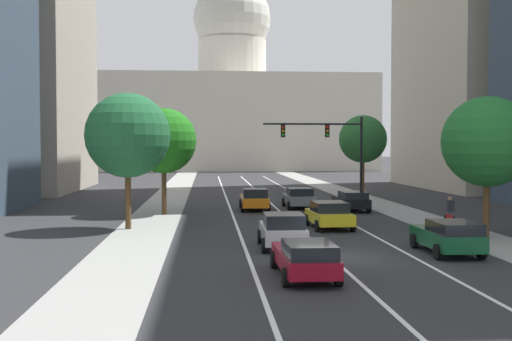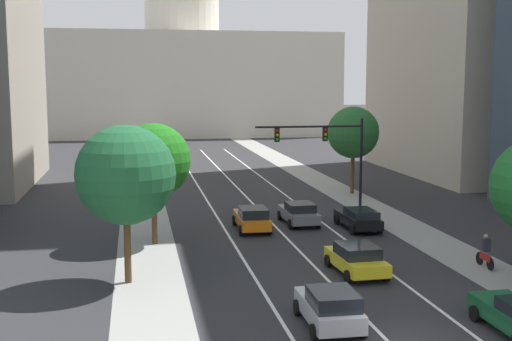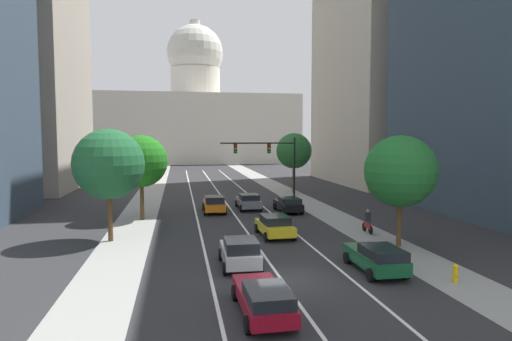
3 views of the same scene
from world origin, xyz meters
name	(u,v)px [view 1 (image 1 of 3)]	position (x,y,z in m)	size (l,w,h in m)	color
ground_plane	(256,190)	(0.00, 40.00, 0.00)	(400.00, 400.00, 0.00)	#2B2B2D
sidewalk_left	(172,194)	(-8.30, 35.00, 0.01)	(3.25, 130.00, 0.01)	gray
sidewalk_right	(347,193)	(8.30, 35.00, 0.01)	(3.25, 130.00, 0.01)	gray
lane_stripe_left	(228,203)	(-3.34, 25.00, 0.01)	(0.16, 90.00, 0.01)	white
lane_stripe_center	(270,203)	(0.00, 25.00, 0.01)	(0.16, 90.00, 0.01)	white
lane_stripe_right	(312,203)	(3.34, 25.00, 0.01)	(0.16, 90.00, 0.01)	white
capitol_building	(232,110)	(0.00, 101.59, 11.67)	(52.30, 28.24, 38.02)	beige
car_orange	(254,199)	(-1.67, 19.41, 0.79)	(2.09, 4.53, 1.55)	orange
car_crimson	(305,257)	(-1.67, -4.08, 0.71)	(1.98, 4.77, 1.34)	maroon
car_silver	(283,230)	(-1.67, 2.39, 0.82)	(2.09, 4.03, 1.58)	#B2B5BA
car_gray	(299,198)	(1.67, 20.63, 0.76)	(2.12, 4.37, 1.49)	slate
car_green	(448,236)	(5.01, 0.29, 0.78)	(2.03, 4.43, 1.45)	#14512D
car_yellow	(329,214)	(1.67, 9.04, 0.77)	(2.26, 4.28, 1.47)	yellow
car_black	(351,200)	(5.01, 18.42, 0.74)	(2.04, 4.51, 1.38)	black
traffic_signal_mast	(331,142)	(4.57, 23.73, 4.83)	(7.77, 0.39, 6.76)	black
cyclist	(450,212)	(8.42, 8.92, 0.85)	(0.36, 1.70, 1.72)	black
street_tree_near_left	(128,136)	(-9.28, 9.61, 5.08)	(4.60, 4.60, 7.40)	#51381E
street_tree_mid_right	(363,139)	(9.04, 31.66, 5.13)	(4.31, 4.31, 7.30)	#51381E
street_tree_mid_left	(164,141)	(-7.82, 16.92, 4.85)	(4.29, 4.29, 7.01)	#51381E
street_tree_far_right	(487,142)	(8.76, 5.07, 4.72)	(4.46, 4.46, 6.97)	#51381E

